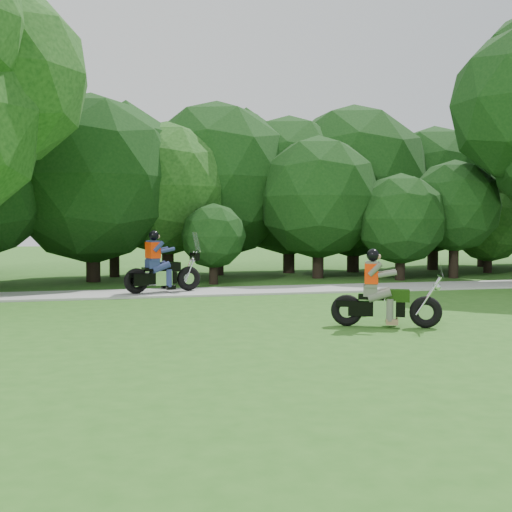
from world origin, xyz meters
name	(u,v)px	position (x,y,z in m)	size (l,w,h in m)	color
ground	(409,331)	(0.00, 0.00, 0.00)	(100.00, 100.00, 0.00)	#2B611B
walkway	(293,289)	(0.00, 8.00, 0.03)	(60.00, 2.20, 0.06)	#A2A29D
tree_line	(309,189)	(2.61, 14.27, 3.59)	(35.96, 10.89, 7.33)	black
chopper_motorcycle	(380,298)	(-0.32, 0.66, 0.60)	(2.21, 1.26, 1.64)	black
touring_motorcycle	(158,270)	(-4.30, 7.83, 0.74)	(2.43, 1.22, 1.89)	black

